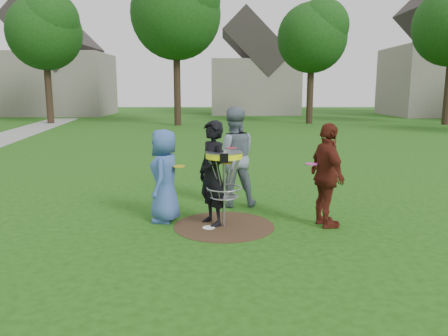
{
  "coord_description": "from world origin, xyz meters",
  "views": [
    {
      "loc": [
        -0.02,
        -7.48,
        2.43
      ],
      "look_at": [
        0.0,
        0.3,
        1.0
      ],
      "focal_mm": 35.0,
      "sensor_mm": 36.0,
      "label": 1
    }
  ],
  "objects_px": {
    "player_blue": "(165,176)",
    "player_grey": "(233,157)",
    "player_black": "(212,173)",
    "disc_golf_basket": "(224,170)",
    "player_maroon": "(327,176)"
  },
  "relations": [
    {
      "from": "player_blue",
      "to": "player_grey",
      "type": "xyz_separation_m",
      "value": [
        1.27,
        1.1,
        0.18
      ]
    },
    {
      "from": "player_black",
      "to": "player_grey",
      "type": "xyz_separation_m",
      "value": [
        0.39,
        1.31,
        0.09
      ]
    },
    {
      "from": "disc_golf_basket",
      "to": "player_maroon",
      "type": "bearing_deg",
      "value": -0.3
    },
    {
      "from": "player_blue",
      "to": "player_maroon",
      "type": "bearing_deg",
      "value": 88.46
    },
    {
      "from": "player_maroon",
      "to": "player_blue",
      "type": "bearing_deg",
      "value": 69.83
    },
    {
      "from": "player_grey",
      "to": "player_maroon",
      "type": "height_order",
      "value": "player_grey"
    },
    {
      "from": "player_blue",
      "to": "player_black",
      "type": "height_order",
      "value": "player_black"
    },
    {
      "from": "player_black",
      "to": "disc_golf_basket",
      "type": "relative_size",
      "value": 1.36
    },
    {
      "from": "player_blue",
      "to": "player_black",
      "type": "relative_size",
      "value": 0.91
    },
    {
      "from": "player_grey",
      "to": "player_maroon",
      "type": "distance_m",
      "value": 2.16
    },
    {
      "from": "player_grey",
      "to": "disc_golf_basket",
      "type": "height_order",
      "value": "player_grey"
    },
    {
      "from": "player_blue",
      "to": "player_maroon",
      "type": "distance_m",
      "value": 2.91
    },
    {
      "from": "player_black",
      "to": "player_grey",
      "type": "height_order",
      "value": "player_grey"
    },
    {
      "from": "player_black",
      "to": "player_grey",
      "type": "relative_size",
      "value": 0.91
    },
    {
      "from": "player_black",
      "to": "player_grey",
      "type": "bearing_deg",
      "value": 130.33
    }
  ]
}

